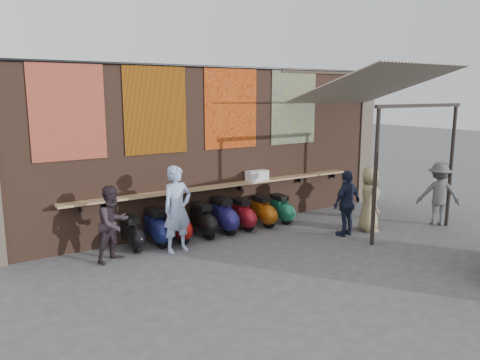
{
  "coord_description": "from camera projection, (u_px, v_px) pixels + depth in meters",
  "views": [
    {
      "loc": [
        -5.9,
        -7.42,
        3.37
      ],
      "look_at": [
        -0.27,
        1.2,
        1.44
      ],
      "focal_mm": 35.0,
      "sensor_mm": 36.0,
      "label": 1
    }
  ],
  "objects": [
    {
      "name": "awning_post_left",
      "position": [
        375.0,
        177.0,
        10.25
      ],
      "size": [
        0.09,
        0.09,
        3.1
      ],
      "primitive_type": "cylinder",
      "color": "black",
      "rests_on": "ground"
    },
    {
      "name": "tapestry_redgold",
      "position": [
        68.0,
        111.0,
        9.46
      ],
      "size": [
        1.5,
        0.02,
        2.0
      ],
      "primitive_type": "cube",
      "color": "maroon",
      "rests_on": "brick_wall"
    },
    {
      "name": "awning_canvas",
      "position": [
        371.0,
        86.0,
        11.87
      ],
      "size": [
        3.2,
        3.28,
        0.97
      ],
      "primitive_type": "cube",
      "rotation": [
        -0.28,
        0.0,
        0.0
      ],
      "color": "beige",
      "rests_on": "brick_wall"
    },
    {
      "name": "scooter_stool_5",
      "position": [
        243.0,
        215.0,
        11.67
      ],
      "size": [
        0.35,
        0.78,
        0.75
      ],
      "primitive_type": null,
      "color": "maroon",
      "rests_on": "ground"
    },
    {
      "name": "brick_wall",
      "position": [
        217.0,
        148.0,
        11.76
      ],
      "size": [
        10.0,
        0.4,
        4.0
      ],
      "primitive_type": "cube",
      "color": "brown",
      "rests_on": "ground"
    },
    {
      "name": "pier_right",
      "position": [
        361.0,
        137.0,
        14.55
      ],
      "size": [
        0.5,
        0.5,
        4.0
      ],
      "primitive_type": "cube",
      "color": "#4C4238",
      "rests_on": "ground"
    },
    {
      "name": "scooter_stool_1",
      "position": [
        157.0,
        228.0,
        10.45
      ],
      "size": [
        0.38,
        0.84,
        0.8
      ],
      "primitive_type": null,
      "color": "#151A50",
      "rests_on": "ground"
    },
    {
      "name": "shopper_grey",
      "position": [
        439.0,
        194.0,
        11.99
      ],
      "size": [
        1.18,
        1.17,
        1.63
      ],
      "primitive_type": "imported",
      "rotation": [
        0.0,
        0.0,
        2.37
      ],
      "color": "#58585D",
      "rests_on": "ground"
    },
    {
      "name": "diner_right",
      "position": [
        113.0,
        224.0,
        9.4
      ],
      "size": [
        0.94,
        0.86,
        1.56
      ],
      "primitive_type": "imported",
      "rotation": [
        0.0,
        0.0,
        0.44
      ],
      "color": "#2C2229",
      "rests_on": "ground"
    },
    {
      "name": "hang_rail",
      "position": [
        221.0,
        67.0,
        11.2
      ],
      "size": [
        9.5,
        0.06,
        0.06
      ],
      "primitive_type": "cylinder",
      "rotation": [
        0.0,
        1.57,
        0.0
      ],
      "color": "black",
      "rests_on": "brick_wall"
    },
    {
      "name": "ground",
      "position": [
        282.0,
        254.0,
        9.9
      ],
      "size": [
        70.0,
        70.0,
        0.0
      ],
      "primitive_type": "plane",
      "color": "#474749",
      "rests_on": "ground"
    },
    {
      "name": "tapestry_multi",
      "position": [
        294.0,
        107.0,
        12.63
      ],
      "size": [
        1.5,
        0.02,
        2.0
      ],
      "primitive_type": "cube",
      "color": "navy",
      "rests_on": "brick_wall"
    },
    {
      "name": "scooter_stool_3",
      "position": [
        203.0,
        221.0,
        11.04
      ],
      "size": [
        0.38,
        0.84,
        0.79
      ],
      "primitive_type": null,
      "color": "black",
      "rests_on": "ground"
    },
    {
      "name": "diner_left",
      "position": [
        177.0,
        209.0,
        9.95
      ],
      "size": [
        0.74,
        0.54,
        1.87
      ],
      "primitive_type": "imported",
      "rotation": [
        0.0,
        0.0,
        0.14
      ],
      "color": "#A1B7EA",
      "rests_on": "ground"
    },
    {
      "name": "shelf_box",
      "position": [
        257.0,
        176.0,
        12.08
      ],
      "size": [
        0.57,
        0.27,
        0.27
      ],
      "primitive_type": "cube",
      "color": "white",
      "rests_on": "eating_counter"
    },
    {
      "name": "scooter_stool_0",
      "position": [
        132.0,
        234.0,
        10.13
      ],
      "size": [
        0.34,
        0.76,
        0.73
      ],
      "primitive_type": null,
      "color": "black",
      "rests_on": "ground"
    },
    {
      "name": "eating_counter",
      "position": [
        224.0,
        186.0,
        11.62
      ],
      "size": [
        8.0,
        0.32,
        0.05
      ],
      "primitive_type": "cube",
      "color": "#9E7A51",
      "rests_on": "brick_wall"
    },
    {
      "name": "shopper_tan",
      "position": [
        369.0,
        199.0,
        11.47
      ],
      "size": [
        0.83,
        0.93,
        1.6
      ],
      "primitive_type": "imported",
      "rotation": [
        0.0,
        0.0,
        1.06
      ],
      "color": "#95875F",
      "rests_on": "ground"
    },
    {
      "name": "scooter_stool_6",
      "position": [
        263.0,
        211.0,
        11.95
      ],
      "size": [
        0.36,
        0.81,
        0.77
      ],
      "primitive_type": null,
      "color": "#94450D",
      "rests_on": "ground"
    },
    {
      "name": "scooter_stool_2",
      "position": [
        178.0,
        225.0,
        10.72
      ],
      "size": [
        0.36,
        0.81,
        0.77
      ],
      "primitive_type": null,
      "color": "#A7130C",
      "rests_on": "ground"
    },
    {
      "name": "awning_header",
      "position": [
        420.0,
        106.0,
        10.72
      ],
      "size": [
        3.0,
        0.08,
        0.08
      ],
      "primitive_type": "cube",
      "color": "black",
      "rests_on": "awning_post_left"
    },
    {
      "name": "awning_post_right",
      "position": [
        451.0,
        166.0,
        11.75
      ],
      "size": [
        0.09,
        0.09,
        3.1
      ],
      "primitive_type": "cylinder",
      "color": "black",
      "rests_on": "ground"
    },
    {
      "name": "tapestry_orange",
      "position": [
        231.0,
        108.0,
        11.55
      ],
      "size": [
        1.5,
        0.02,
        2.0
      ],
      "primitive_type": "cube",
      "color": "#C75218",
      "rests_on": "brick_wall"
    },
    {
      "name": "shopper_navy",
      "position": [
        347.0,
        203.0,
        11.08
      ],
      "size": [
        0.97,
        0.51,
        1.58
      ],
      "primitive_type": "imported",
      "rotation": [
        0.0,
        0.0,
        3.28
      ],
      "color": "#171C34",
      "rests_on": "ground"
    },
    {
      "name": "tapestry_sun",
      "position": [
        156.0,
        110.0,
        10.48
      ],
      "size": [
        1.5,
        0.02,
        2.0
      ],
      "primitive_type": "cube",
      "color": "#C9650B",
      "rests_on": "brick_wall"
    },
    {
      "name": "awning_ledger",
      "position": [
        327.0,
        72.0,
        13.1
      ],
      "size": [
        3.3,
        0.08,
        0.12
      ],
      "primitive_type": "cube",
      "color": "#33261C",
      "rests_on": "brick_wall"
    },
    {
      "name": "scooter_stool_7",
      "position": [
        281.0,
        209.0,
        12.25
      ],
      "size": [
        0.35,
        0.77,
        0.73
      ],
      "primitive_type": null,
      "color": "#19654B",
      "rests_on": "ground"
    },
    {
      "name": "scooter_stool_4",
      "position": [
        223.0,
        216.0,
        11.38
      ],
      "size": [
        0.4,
        0.89,
        0.84
      ],
      "primitive_type": null,
      "color": "navy",
      "rests_on": "ground"
    }
  ]
}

